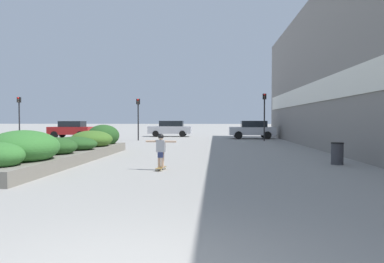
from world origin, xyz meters
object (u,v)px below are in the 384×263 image
(skateboard, at_px, (161,168))
(car_center_right, at_px, (357,129))
(traffic_light_far_left, at_px, (19,111))
(car_rightmost, at_px, (71,129))
(traffic_light_right, at_px, (264,109))
(car_center_left, at_px, (170,128))
(car_leftmost, at_px, (252,129))
(trash_bin, at_px, (337,153))
(skateboarder, at_px, (161,147))
(traffic_light_left, at_px, (138,112))

(skateboard, bearing_deg, car_center_right, 63.77)
(skateboard, distance_m, traffic_light_far_left, 22.03)
(skateboard, bearing_deg, car_rightmost, 128.59)
(car_rightmost, bearing_deg, traffic_light_right, -102.47)
(car_center_left, distance_m, car_rightmost, 9.55)
(skateboard, xyz_separation_m, car_leftmost, (5.15, 19.79, 0.77))
(trash_bin, bearing_deg, car_rightmost, 134.95)
(car_center_left, height_order, traffic_light_right, traffic_light_right)
(skateboard, distance_m, car_center_right, 27.14)
(skateboarder, bearing_deg, skateboard, -78.16)
(car_rightmost, relative_size, traffic_light_left, 1.14)
(skateboard, distance_m, car_leftmost, 20.47)
(trash_bin, height_order, traffic_light_right, traffic_light_right)
(car_center_left, bearing_deg, car_center_right, -92.94)
(trash_bin, xyz_separation_m, traffic_light_left, (-10.91, 14.60, 1.92))
(trash_bin, bearing_deg, traffic_light_far_left, 145.46)
(skateboarder, bearing_deg, car_center_left, 104.97)
(traffic_light_left, bearing_deg, car_center_right, 16.44)
(traffic_light_far_left, bearing_deg, skateboard, -48.23)
(car_center_left, height_order, traffic_light_far_left, traffic_light_far_left)
(skateboard, distance_m, skateboarder, 0.70)
(traffic_light_left, bearing_deg, traffic_light_right, -1.73)
(car_leftmost, distance_m, traffic_light_left, 10.33)
(car_leftmost, bearing_deg, car_center_left, 66.07)
(car_rightmost, bearing_deg, traffic_light_left, -116.20)
(car_center_right, bearing_deg, skateboard, -34.49)
(skateboard, relative_size, car_center_left, 0.17)
(skateboarder, bearing_deg, traffic_light_right, 78.85)
(car_rightmost, relative_size, traffic_light_far_left, 1.08)
(traffic_light_right, bearing_deg, car_rightmost, 167.53)
(skateboard, distance_m, trash_bin, 6.67)
(skateboard, height_order, car_leftmost, car_leftmost)
(trash_bin, relative_size, car_leftmost, 0.21)
(skateboarder, relative_size, car_center_left, 0.26)
(skateboard, relative_size, trash_bin, 0.86)
(skateboarder, xyz_separation_m, traffic_light_far_left, (-14.59, 16.33, 1.67))
(car_leftmost, bearing_deg, skateboarder, 165.41)
(car_center_left, relative_size, traffic_light_far_left, 1.20)
(skateboarder, bearing_deg, trash_bin, 24.76)
(trash_bin, distance_m, car_rightmost, 25.64)
(skateboarder, relative_size, traffic_light_far_left, 0.31)
(traffic_light_right, relative_size, traffic_light_far_left, 1.05)
(traffic_light_right, xyz_separation_m, traffic_light_far_left, (-20.29, 0.15, -0.10))
(traffic_light_left, xyz_separation_m, traffic_light_right, (10.22, -0.31, 0.21))
(skateboarder, xyz_separation_m, car_center_right, (15.36, 22.36, 0.04))
(car_center_left, bearing_deg, traffic_light_right, -130.09)
(car_center_left, xyz_separation_m, traffic_light_left, (-1.78, -6.80, 1.51))
(skateboarder, bearing_deg, traffic_light_left, 113.58)
(car_center_left, xyz_separation_m, car_center_right, (18.10, -0.93, -0.01))
(skateboard, xyz_separation_m, traffic_light_far_left, (-14.59, 16.33, 2.37))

